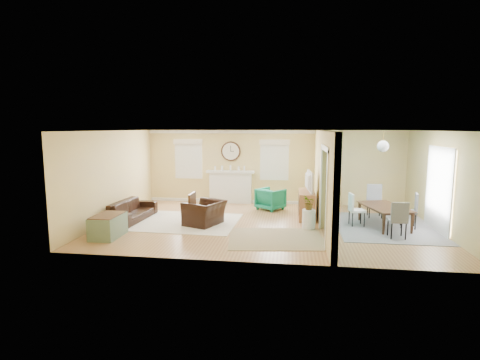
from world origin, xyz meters
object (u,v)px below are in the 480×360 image
object	(u,v)px
sofa	(132,210)
eames_chair	(205,213)
green_chair	(271,199)
dining_table	(385,216)
credenza	(306,205)

from	to	relation	value
sofa	eames_chair	xyz separation A→B (m)	(2.24, -0.24, 0.05)
eames_chair	green_chair	bearing A→B (deg)	164.39
sofa	green_chair	bearing A→B (deg)	-60.61
sofa	dining_table	size ratio (longest dim) A/B	1.20
green_chair	dining_table	distance (m)	3.66
credenza	dining_table	distance (m)	2.23
eames_chair	green_chair	size ratio (longest dim) A/B	1.32
sofa	green_chair	size ratio (longest dim) A/B	2.52
sofa	dining_table	world-z (taller)	dining_table
dining_table	credenza	bearing A→B (deg)	56.15
sofa	dining_table	xyz separation A→B (m)	(7.15, 0.22, 0.00)
credenza	dining_table	size ratio (longest dim) A/B	0.83
eames_chair	dining_table	distance (m)	4.94
sofa	credenza	distance (m)	5.16
eames_chair	dining_table	xyz separation A→B (m)	(4.91, 0.46, -0.04)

